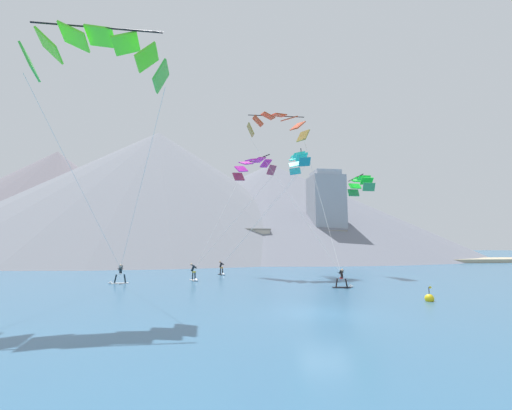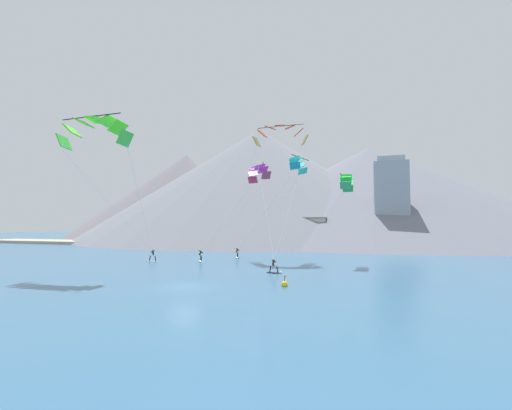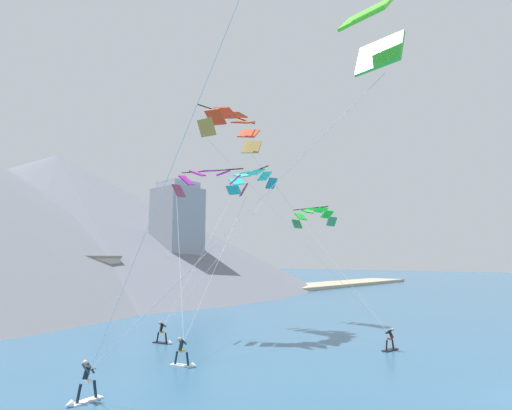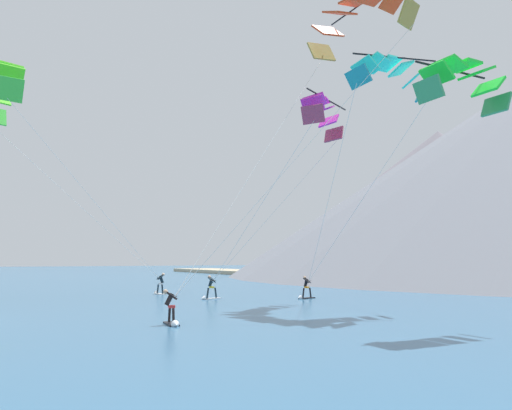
# 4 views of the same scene
# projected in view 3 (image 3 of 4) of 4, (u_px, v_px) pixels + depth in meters

# --- Properties ---
(kitesurfer_near_lead) EXTENTS (1.77, 0.69, 1.62)m
(kitesurfer_near_lead) POSITION_uv_depth(u_px,v_px,m) (392.00, 343.00, 27.70)
(kitesurfer_near_lead) COLOR black
(kitesurfer_near_lead) RESTS_ON ground
(kitesurfer_near_trail) EXTENTS (1.78, 0.71, 1.82)m
(kitesurfer_near_trail) POSITION_uv_depth(u_px,v_px,m) (83.00, 389.00, 17.55)
(kitesurfer_near_trail) COLOR white
(kitesurfer_near_trail) RESTS_ON ground
(kitesurfer_mid_center) EXTENTS (0.96, 1.77, 1.77)m
(kitesurfer_mid_center) POSITION_uv_depth(u_px,v_px,m) (184.00, 357.00, 23.48)
(kitesurfer_mid_center) COLOR white
(kitesurfer_mid_center) RESTS_ON ground
(kitesurfer_far_left) EXTENTS (0.85, 1.78, 1.72)m
(kitesurfer_far_left) POSITION_uv_depth(u_px,v_px,m) (164.00, 337.00, 29.84)
(kitesurfer_far_left) COLOR black
(kitesurfer_far_left) RESTS_ON ground
(parafoil_kite_near_lead) EXTENTS (8.07, 14.93, 18.62)m
(parafoil_kite_near_lead) POSITION_uv_depth(u_px,v_px,m) (233.00, 126.00, 37.07)
(parafoil_kite_near_lead) COLOR olive
(parafoil_kite_mid_center) EXTENTS (8.91, 8.01, 12.48)m
(parafoil_kite_mid_center) POSITION_uv_depth(u_px,v_px,m) (211.00, 180.00, 33.46)
(parafoil_kite_mid_center) COLOR #993453
(parafoil_kite_far_left) EXTENTS (10.43, 6.11, 13.54)m
(parafoil_kite_far_left) POSITION_uv_depth(u_px,v_px,m) (250.00, 179.00, 38.38)
(parafoil_kite_far_left) COLOR teal
(parafoil_kite_distant_high_outer) EXTENTS (1.45, 4.86, 1.99)m
(parafoil_kite_distant_high_outer) POSITION_uv_depth(u_px,v_px,m) (313.00, 215.00, 41.41)
(parafoil_kite_distant_high_outer) COLOR #329156
(shoreline_strip) EXTENTS (180.00, 10.00, 0.70)m
(shoreline_strip) POSITION_uv_depth(u_px,v_px,m) (76.00, 307.00, 50.01)
(shoreline_strip) COLOR tan
(shoreline_strip) RESTS_ON ground
(shore_building_harbour_front) EXTENTS (10.26, 4.85, 6.71)m
(shore_building_harbour_front) POSITION_uv_depth(u_px,v_px,m) (76.00, 281.00, 52.99)
(shore_building_harbour_front) COLOR beige
(shore_building_harbour_front) RESTS_ON ground
(shore_building_promenade_mid) EXTENTS (8.08, 6.54, 6.54)m
(shore_building_promenade_mid) POSITION_uv_depth(u_px,v_px,m) (175.00, 277.00, 66.67)
(shore_building_promenade_mid) COLOR beige
(shore_building_promenade_mid) RESTS_ON ground
(highrise_tower) EXTENTS (7.00, 7.00, 19.79)m
(highrise_tower) POSITION_uv_depth(u_px,v_px,m) (177.00, 239.00, 69.56)
(highrise_tower) COLOR #999EA8
(highrise_tower) RESTS_ON ground
(mountain_peak_east_shoulder) EXTENTS (127.40, 127.40, 32.21)m
(mountain_peak_east_shoulder) POSITION_uv_depth(u_px,v_px,m) (52.00, 219.00, 98.25)
(mountain_peak_east_shoulder) COLOR slate
(mountain_peak_east_shoulder) RESTS_ON ground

